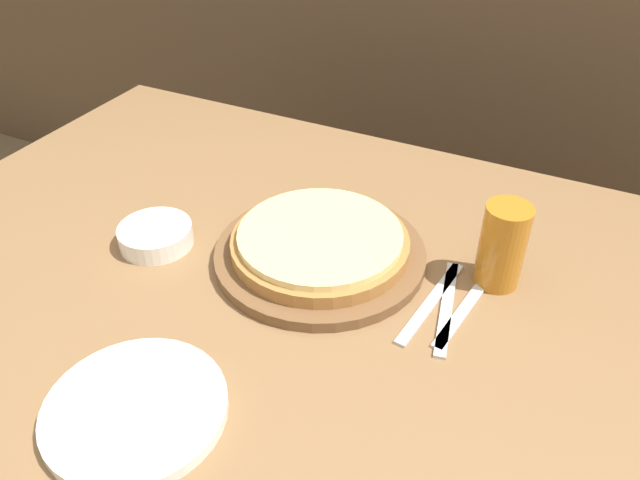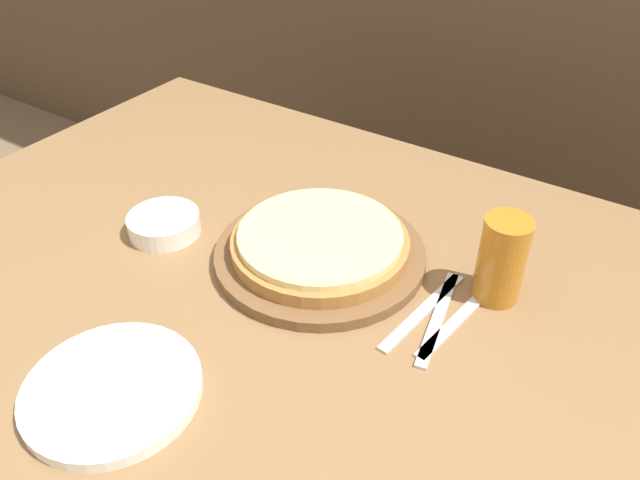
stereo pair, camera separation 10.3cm
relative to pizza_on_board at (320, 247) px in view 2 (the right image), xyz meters
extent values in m
cube|color=olive|center=(0.01, -0.05, -0.38)|extent=(1.55, 1.01, 0.72)
cylinder|color=brown|center=(0.00, 0.00, -0.01)|extent=(0.36, 0.36, 0.02)
cylinder|color=#A87038|center=(0.00, 0.00, 0.01)|extent=(0.30, 0.30, 0.02)
cylinder|color=#EAD184|center=(0.00, 0.00, 0.03)|extent=(0.27, 0.27, 0.01)
cylinder|color=#B7701E|center=(0.28, 0.07, 0.05)|extent=(0.07, 0.07, 0.14)
cylinder|color=white|center=(0.28, 0.07, 0.11)|extent=(0.07, 0.07, 0.02)
cylinder|color=white|center=(-0.07, -0.39, -0.02)|extent=(0.24, 0.24, 0.02)
cylinder|color=white|center=(-0.28, -0.09, -0.01)|extent=(0.13, 0.13, 0.04)
cube|color=silver|center=(0.20, -0.02, -0.02)|extent=(0.04, 0.22, 0.00)
cube|color=silver|center=(0.23, -0.02, -0.02)|extent=(0.06, 0.22, 0.00)
cube|color=silver|center=(0.25, -0.02, -0.02)|extent=(0.04, 0.19, 0.00)
camera|label=1|loc=(0.37, -0.75, 0.63)|focal=35.00mm
camera|label=2|loc=(0.46, -0.69, 0.63)|focal=35.00mm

